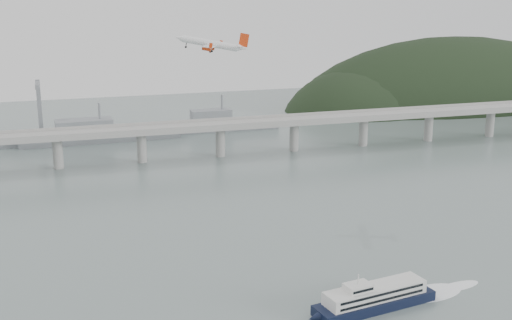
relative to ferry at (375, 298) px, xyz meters
name	(u,v)px	position (x,y,z in m)	size (l,w,h in m)	color
ground	(300,293)	(-20.79, 18.06, -3.80)	(900.00, 900.00, 0.00)	slate
bridge	(187,131)	(-21.94, 218.06, 13.85)	(800.00, 22.00, 23.90)	gray
headland	(462,122)	(264.39, 349.81, -23.14)	(365.00, 155.00, 156.00)	black
ferry	(375,298)	(0.00, 0.00, 0.00)	(73.93, 22.08, 14.01)	black
airliner	(212,44)	(-33.49, 96.85, 79.14)	(30.94, 28.99, 8.74)	white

